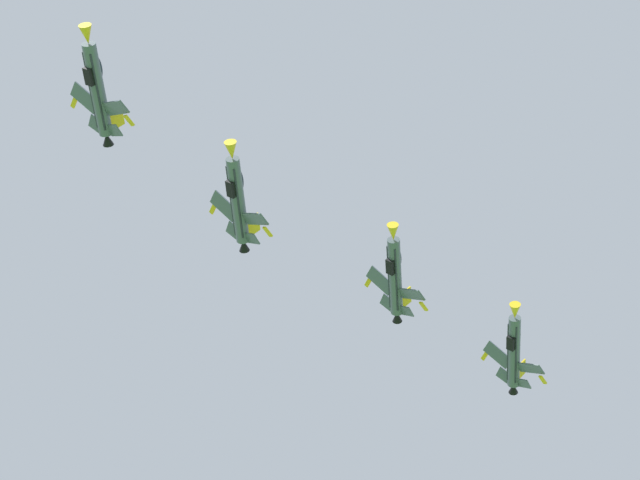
{
  "coord_description": "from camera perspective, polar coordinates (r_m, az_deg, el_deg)",
  "views": [
    {
      "loc": [
        1.5,
        1.97,
        1.88
      ],
      "look_at": [
        -3.61,
        90.82,
        131.57
      ],
      "focal_mm": 68.65,
      "sensor_mm": 36.0,
      "label": 1
    }
  ],
  "objects": [
    {
      "name": "fighter_jet_lead",
      "position": [
        148.49,
        -10.35,
        7.0
      ],
      "size": [
        8.76,
        15.92,
        6.24
      ],
      "rotation": [
        0.0,
        -0.65,
        3.13
      ],
      "color": "#4C5666"
    },
    {
      "name": "fighter_jet_left_wing",
      "position": [
        151.37,
        -3.86,
        1.94
      ],
      "size": [
        8.43,
        15.92,
        6.66
      ],
      "rotation": [
        0.0,
        -0.71,
        3.13
      ],
      "color": "#4C5666"
    },
    {
      "name": "fighter_jet_right_wing",
      "position": [
        163.12,
        3.52,
        -1.64
      ],
      "size": [
        8.35,
        15.92,
        6.75
      ],
      "rotation": [
        0.0,
        -0.72,
        3.13
      ],
      "color": "#4C5666"
    },
    {
      "name": "fighter_jet_left_outer",
      "position": [
        173.38,
        9.04,
        -5.09
      ],
      "size": [
        8.61,
        15.92,
        6.43
      ],
      "rotation": [
        0.0,
        -0.68,
        3.13
      ],
      "color": "#4C5666"
    }
  ]
}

